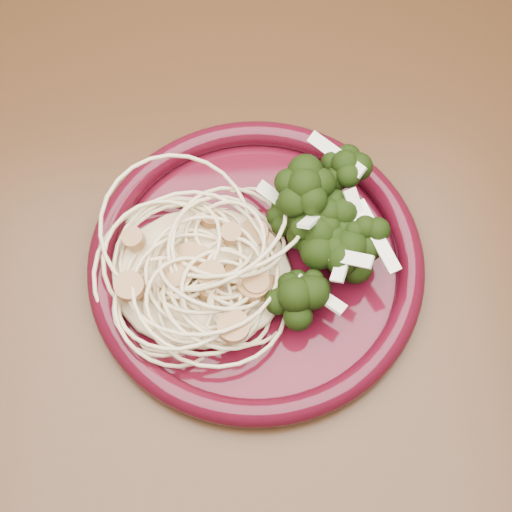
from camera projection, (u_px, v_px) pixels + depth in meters
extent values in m
plane|color=#51341C|center=(259.00, 441.00, 1.30)|extent=(3.50, 3.50, 0.00)
cube|color=#472814|center=(262.00, 267.00, 0.64)|extent=(1.20, 0.80, 0.04)
cylinder|color=#460916|center=(256.00, 265.00, 0.62)|extent=(0.34, 0.34, 0.01)
torus|color=#460815|center=(256.00, 260.00, 0.61)|extent=(0.35, 0.35, 0.02)
ellipsoid|color=beige|center=(201.00, 270.00, 0.59)|extent=(0.18, 0.17, 0.03)
ellipsoid|color=black|center=(323.00, 229.00, 0.60)|extent=(0.14, 0.19, 0.06)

